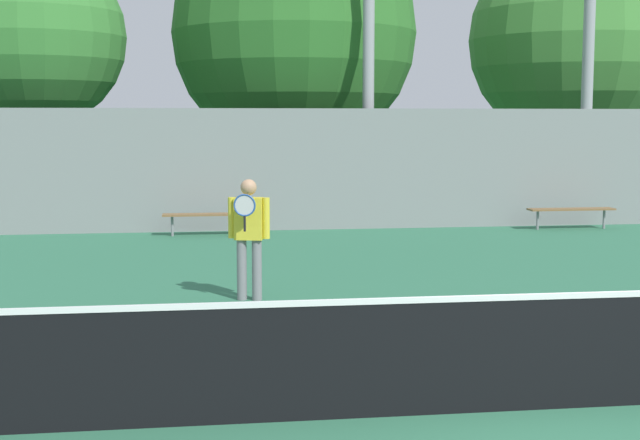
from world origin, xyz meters
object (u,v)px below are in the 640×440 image
Objects in this scene: tree_green_broad at (35,38)px; bench_courtside_far at (571,210)px; tennis_net at (554,350)px; bench_courtside_near at (211,215)px; tree_dark_dense at (294,34)px; tree_green_tall at (575,40)px; tennis_player at (249,231)px.

bench_courtside_far is at bearing -16.41° from tree_green_broad.
tree_green_broad is at bearing 113.50° from tennis_net.
tennis_net is at bearing -66.50° from tree_green_broad.
bench_courtside_far is at bearing 0.00° from bench_courtside_near.
tree_dark_dense is at bearing 142.00° from bench_courtside_far.
bench_courtside_near is 7.04m from tree_green_broad.
bench_courtside_far is 0.25× the size of tree_dark_dense.
tennis_net is at bearing -114.33° from bench_courtside_far.
bench_courtside_near is 13.03m from tree_green_tall.
bench_courtside_near is at bearing 108.56° from tennis_player.
tree_dark_dense is (-6.02, 4.70, 4.45)m from bench_courtside_far.
tree_green_tall reaches higher than bench_courtside_near.
bench_courtside_near is 0.26× the size of tree_dark_dense.
tennis_player is 0.25× the size of tree_green_broad.
tree_dark_dense is (-0.38, 17.18, 4.36)m from tennis_net.
tennis_net is 13.70m from bench_courtside_far.
bench_courtside_near is at bearing 102.56° from tennis_net.
tree_green_tall is at bearing 7.17° from tree_green_broad.
tennis_net is 20.32m from tree_green_tall.
tennis_net is 1.67× the size of tree_green_broad.
bench_courtside_far is 13.88m from tree_green_broad.
tree_dark_dense reaches higher than bench_courtside_near.
tennis_net is 12.79m from bench_courtside_near.
tree_green_tall is 15.26m from tree_green_broad.
tree_dark_dense reaches higher than bench_courtside_far.
tree_green_tall reaches higher than tennis_player.
bench_courtside_far is at bearing 65.67° from tennis_net.
tennis_net is 5.73m from tennis_player.
bench_courtside_near is 1.03× the size of bench_courtside_far.
tennis_net is at bearing -50.12° from tennis_player.
tree_green_broad is (-4.68, 11.03, 3.62)m from tennis_player.
tree_green_broad reaches higher than tennis_player.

